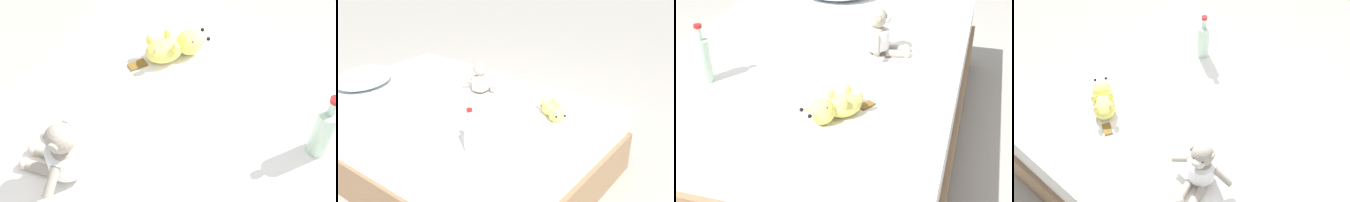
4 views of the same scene
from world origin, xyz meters
The scene contains 5 objects.
ground_plane centered at (0.00, 0.00, 0.00)m, with size 16.00×16.00×0.00m, color #9E998E.
bed centered at (0.00, 0.00, 0.23)m, with size 1.46×2.07×0.47m.
plush_monkey centered at (0.30, -0.01, 0.57)m, with size 0.24×0.29×0.24m.
plush_yellow_creature centered at (0.28, -0.65, 0.52)m, with size 0.24×0.29×0.10m.
glass_bottle centered at (-0.36, -0.52, 0.58)m, with size 0.07×0.07×0.26m.
Camera 3 is at (0.76, -2.17, 1.45)m, focal length 52.13 mm.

